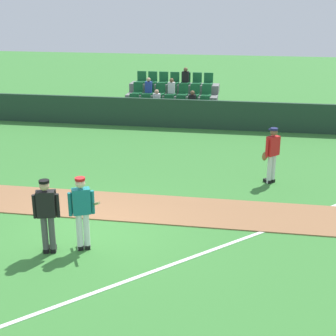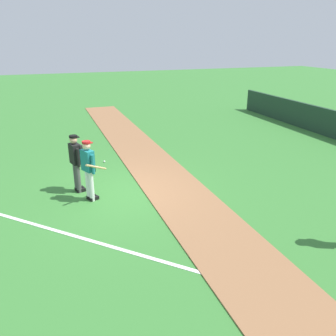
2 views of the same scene
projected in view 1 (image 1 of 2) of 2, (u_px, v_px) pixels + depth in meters
ground_plane at (91, 232)px, 12.42m from camera, size 80.00×80.00×0.00m
infield_dirt_path at (109, 205)px, 13.95m from camera, size 28.00×1.91×0.03m
foul_line_chalk at (210, 251)px, 11.48m from camera, size 8.56×8.55×0.01m
dugout_fence at (165, 113)px, 22.16m from camera, size 20.00×0.16×1.27m
stadium_bleachers at (172, 105)px, 23.91m from camera, size 4.45×2.95×2.30m
batter_teal_jersey at (82, 211)px, 11.27m from camera, size 0.75×0.69×1.76m
umpire_home_plate at (47, 212)px, 11.13m from camera, size 0.57×0.39×1.76m
runner_red_jersey at (272, 153)px, 15.40m from camera, size 0.57×0.50×1.76m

